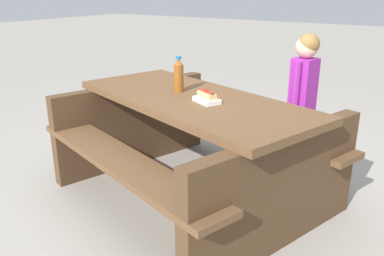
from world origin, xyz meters
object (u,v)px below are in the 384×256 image
at_px(hotdog_tray, 207,98).
at_px(child_in_coat, 303,87).
at_px(picnic_table, 192,139).
at_px(soda_bottle, 179,75).

xyz_separation_m(hotdog_tray, child_in_coat, (0.33, 0.89, -0.06)).
bearing_deg(hotdog_tray, picnic_table, 156.96).
bearing_deg(child_in_coat, soda_bottle, -130.51).
xyz_separation_m(soda_bottle, child_in_coat, (0.65, 0.76, -0.15)).
relative_size(picnic_table, hotdog_tray, 10.16).
height_order(soda_bottle, hotdog_tray, soda_bottle).
bearing_deg(hotdog_tray, child_in_coat, 69.37).
bearing_deg(hotdog_tray, soda_bottle, 157.16).
xyz_separation_m(picnic_table, hotdog_tray, (0.16, -0.07, 0.34)).
xyz_separation_m(picnic_table, soda_bottle, (-0.15, 0.06, 0.42)).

